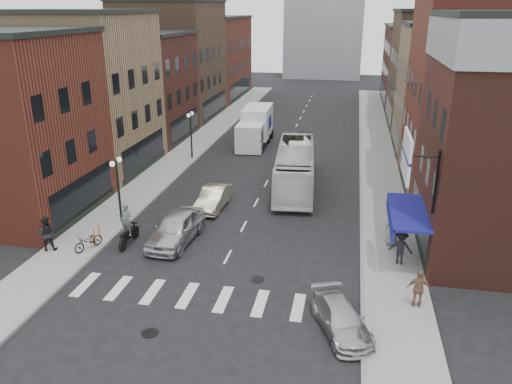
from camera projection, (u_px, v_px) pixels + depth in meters
ground at (223, 266)px, 25.49m from camera, size 160.00×160.00×0.00m
sidewalk_left at (194, 146)px, 47.23m from camera, size 3.00×74.00×0.15m
sidewalk_right at (378, 156)px, 44.21m from camera, size 3.00×74.00×0.15m
curb_left at (209, 148)px, 46.99m from camera, size 0.20×74.00×0.16m
curb_right at (361, 155)px, 44.50m from camera, size 0.20×74.00×0.16m
crosswalk_stripes at (206, 297)px, 22.73m from camera, size 12.00×2.20×0.01m
bldg_left_near at (0, 126)px, 30.33m from camera, size 10.30×9.20×11.30m
bldg_left_mid_a at (80, 93)px, 38.90m from camera, size 10.30×10.20×12.30m
bldg_left_mid_b at (134, 87)px, 48.45m from camera, size 10.30×10.20×10.30m
bldg_left_far_a at (172, 60)px, 58.06m from camera, size 10.30×12.20×13.30m
bldg_left_far_b at (206, 58)px, 71.29m from camera, size 10.30×16.20×11.30m
bldg_right_mid_a at (491, 91)px, 33.23m from camera, size 10.30×10.20×14.30m
bldg_right_mid_b at (460, 91)px, 42.95m from camera, size 10.30×10.20×11.30m
bldg_right_far_a at (441, 70)px, 52.91m from camera, size 10.30×12.20×12.30m
bldg_right_far_b at (424, 66)px, 66.14m from camera, size 10.30×16.20×10.30m
awning_blue at (404, 213)px, 25.29m from camera, size 1.80×5.00×0.78m
billboard_sign at (408, 157)px, 22.29m from camera, size 1.52×3.00×3.70m
streetlamp_near at (117, 179)px, 29.47m from camera, size 0.32×1.22×4.11m
streetlamp_far at (191, 126)px, 42.36m from camera, size 0.32×1.22×4.11m
bike_rack at (97, 234)px, 27.85m from camera, size 0.08×0.68×0.80m
box_truck at (255, 127)px, 47.43m from camera, size 2.63×8.02×3.46m
motorcycle_rider at (127, 226)px, 27.40m from camera, size 0.71×2.38×2.43m
transit_bus at (295, 167)px, 36.13m from camera, size 3.55×11.32×3.10m
sedan_left_near at (176, 228)px, 27.84m from camera, size 2.38×5.16×1.71m
sedan_left_far at (213, 198)px, 32.66m from camera, size 1.60×4.26×1.39m
curb_car at (341, 319)px, 20.18m from camera, size 3.07×4.34×1.17m
parked_bicycle at (88, 241)px, 26.79m from camera, size 1.28×1.87×0.93m
ped_left_solo at (46, 233)px, 26.54m from camera, size 1.07×0.85×1.93m
ped_right_a at (401, 247)px, 25.17m from camera, size 1.27×0.82×1.81m
ped_right_b at (419, 289)px, 21.50m from camera, size 1.03×0.53×1.75m
ped_right_c at (392, 230)px, 27.18m from camera, size 0.89×0.61×1.74m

